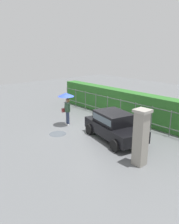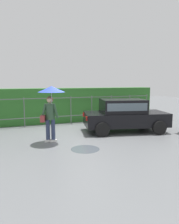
% 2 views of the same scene
% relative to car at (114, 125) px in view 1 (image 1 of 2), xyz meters
% --- Properties ---
extents(ground_plane, '(40.00, 40.00, 0.00)m').
position_rel_car_xyz_m(ground_plane, '(-1.80, -0.04, -0.80)').
color(ground_plane, slate).
extents(car, '(3.97, 2.49, 1.48)m').
position_rel_car_xyz_m(car, '(0.00, 0.00, 0.00)').
color(car, black).
rests_on(car, ground).
extents(pedestrian, '(1.00, 1.00, 2.10)m').
position_rel_car_xyz_m(pedestrian, '(-3.46, -0.59, 0.77)').
color(pedestrian, '#2D3856').
rests_on(pedestrian, ground).
extents(gate_pillar, '(0.60, 0.60, 2.42)m').
position_rel_car_xyz_m(gate_pillar, '(2.59, -1.21, 0.44)').
color(gate_pillar, gray).
rests_on(gate_pillar, ground).
extents(fence_section, '(10.87, 0.05, 1.50)m').
position_rel_car_xyz_m(fence_section, '(-2.38, 2.57, 0.02)').
color(fence_section, '#59605B').
rests_on(fence_section, ground).
extents(hedge_row, '(11.82, 0.90, 1.90)m').
position_rel_car_xyz_m(hedge_row, '(-2.38, 3.38, 0.15)').
color(hedge_row, '#2D6B28').
rests_on(hedge_row, ground).
extents(puddle_near, '(0.97, 0.97, 0.00)m').
position_rel_car_xyz_m(puddle_near, '(-2.58, -1.90, -0.80)').
color(puddle_near, '#4C545B').
rests_on(puddle_near, ground).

